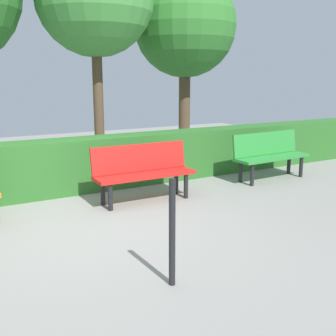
{
  "coord_description": "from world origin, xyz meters",
  "views": [
    {
      "loc": [
        1.51,
        4.86,
        1.86
      ],
      "look_at": [
        -1.44,
        -0.3,
        0.55
      ],
      "focal_mm": 44.27,
      "sensor_mm": 36.0,
      "label": 1
    }
  ],
  "objects": [
    {
      "name": "railing_post_mid",
      "position": [
        -0.25,
        1.86,
        0.5
      ],
      "size": [
        0.06,
        0.06,
        1.0
      ],
      "primitive_type": "cylinder",
      "color": "black",
      "rests_on": "ground_plane"
    },
    {
      "name": "hedge_row",
      "position": [
        -1.18,
        -1.67,
        0.44
      ],
      "size": [
        13.79,
        0.56,
        0.88
      ],
      "primitive_type": "cube",
      "color": "#2D6B28",
      "rests_on": "ground_plane"
    },
    {
      "name": "bench_red",
      "position": [
        -1.2,
        -0.65,
        0.48
      ],
      "size": [
        1.56,
        0.47,
        0.86
      ],
      "rotation": [
        0.0,
        0.0,
        -0.01
      ],
      "color": "red",
      "rests_on": "ground_plane"
    },
    {
      "name": "ground_plane",
      "position": [
        0.0,
        0.0,
        0.0
      ],
      "size": [
        17.79,
        17.79,
        0.0
      ],
      "primitive_type": "plane",
      "color": "gray"
    },
    {
      "name": "tree_near",
      "position": [
        -3.82,
        -3.67,
        3.01
      ],
      "size": [
        2.38,
        2.38,
        4.22
      ],
      "color": "brown",
      "rests_on": "ground_plane"
    },
    {
      "name": "bench_green",
      "position": [
        -3.85,
        -0.74,
        0.48
      ],
      "size": [
        1.57,
        0.51,
        0.86
      ],
      "rotation": [
        0.0,
        0.0,
        0.04
      ],
      "color": "#2D8C38",
      "rests_on": "ground_plane"
    }
  ]
}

